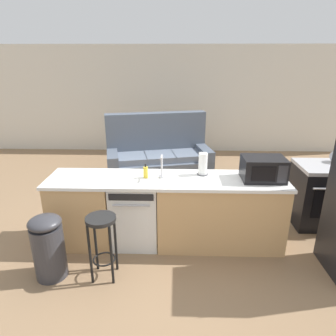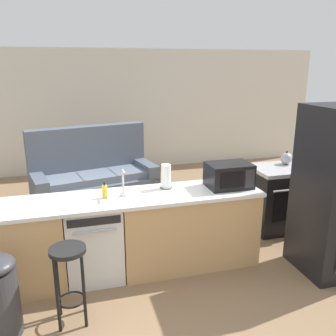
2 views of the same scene
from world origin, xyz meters
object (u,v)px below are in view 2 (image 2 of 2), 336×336
stove_range (278,198)px  bar_stool (69,269)px  microwave (229,175)px  dishwasher (94,241)px  couch (93,179)px  soap_bottle (105,191)px  paper_towel_roll (166,177)px  kettle (286,158)px

stove_range → bar_stool: size_ratio=1.22×
microwave → dishwasher: bearing=180.0°
couch → soap_bottle: bearing=-90.2°
dishwasher → paper_towel_roll: bearing=9.5°
microwave → bar_stool: 2.01m
dishwasher → couch: couch is taller
dishwasher → soap_bottle: size_ratio=4.77×
soap_bottle → couch: size_ratio=0.08×
paper_towel_roll → kettle: 1.99m
paper_towel_roll → bar_stool: size_ratio=0.38×
microwave → kettle: 1.39m
dishwasher → paper_towel_roll: size_ratio=2.98×
microwave → kettle: (1.21, 0.68, -0.05)m
soap_bottle → microwave: bearing=-0.8°
microwave → couch: couch is taller
kettle → stove_range: bearing=-142.3°
paper_towel_roll → soap_bottle: (-0.71, -0.12, -0.07)m
bar_stool → soap_bottle: bearing=60.4°
kettle → bar_stool: (-3.03, -1.37, -0.45)m
dishwasher → kettle: kettle is taller
stove_range → paper_towel_roll: size_ratio=3.19×
dishwasher → bar_stool: dishwasher is taller
soap_bottle → kettle: (2.63, 0.66, 0.01)m
paper_towel_roll → couch: (-0.70, 2.17, -0.64)m
microwave → soap_bottle: 1.42m
paper_towel_roll → bar_stool: bearing=-143.1°
stove_range → couch: 3.02m
soap_bottle → couch: bearing=89.8°
dishwasher → kettle: bearing=13.8°
dishwasher → stove_range: size_ratio=0.93×
stove_range → microwave: (-1.04, -0.55, 0.59)m
paper_towel_roll → kettle: paper_towel_roll is taller
kettle → bar_stool: size_ratio=0.28×
paper_towel_roll → bar_stool: paper_towel_roll is taller
stove_range → soap_bottle: size_ratio=5.11×
stove_range → soap_bottle: 2.57m
microwave → couch: (-1.41, 2.31, -0.65)m
dishwasher → soap_bottle: soap_bottle is taller
microwave → kettle: size_ratio=2.44×
microwave → paper_towel_roll: bearing=168.6°
bar_stool → dishwasher: bearing=69.4°
bar_stool → couch: bearing=82.2°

